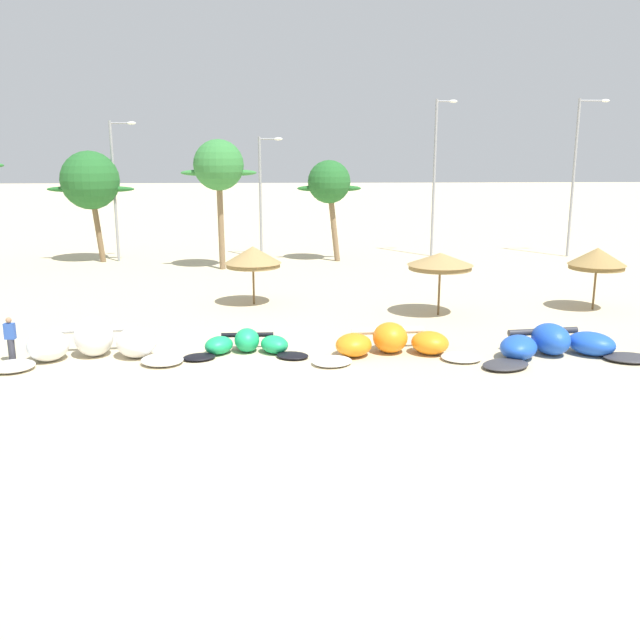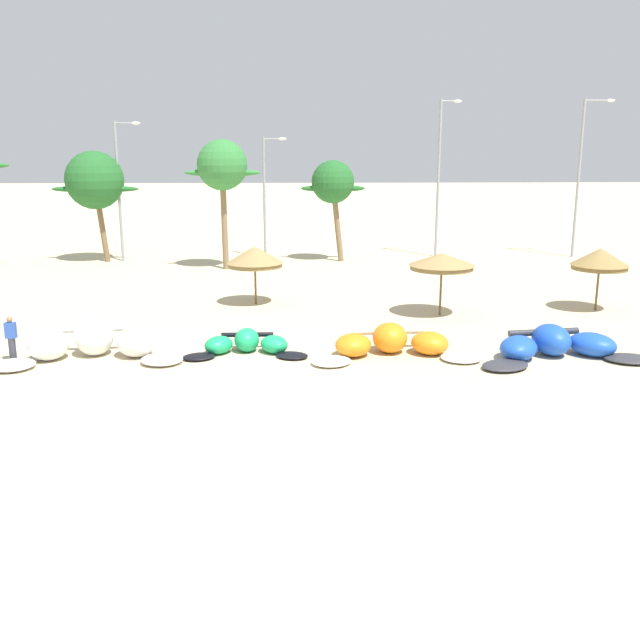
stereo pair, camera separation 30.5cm
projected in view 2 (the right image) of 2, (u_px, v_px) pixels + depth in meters
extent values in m
plane|color=beige|center=(254.00, 362.00, 24.97)|extent=(260.00, 260.00, 0.00)
ellipsoid|color=white|center=(13.00, 365.00, 24.08)|extent=(1.93, 1.88, 0.29)
ellipsoid|color=white|center=(48.00, 345.00, 25.08)|extent=(1.92, 1.96, 1.09)
ellipsoid|color=white|center=(94.00, 335.00, 25.60)|extent=(1.51, 1.61, 1.47)
ellipsoid|color=white|center=(136.00, 342.00, 25.47)|extent=(2.00, 2.01, 1.09)
ellipsoid|color=white|center=(162.00, 359.00, 24.72)|extent=(1.77, 1.69, 0.29)
cylinder|color=white|center=(96.00, 328.00, 26.07)|extent=(2.91, 0.55, 0.26)
cube|color=white|center=(93.00, 336.00, 25.46)|extent=(1.10, 0.63, 0.04)
ellipsoid|color=black|center=(199.00, 357.00, 25.26)|extent=(1.42, 1.27, 0.17)
ellipsoid|color=#199E5B|center=(219.00, 345.00, 25.89)|extent=(1.42, 1.48, 0.64)
ellipsoid|color=#199E5B|center=(247.00, 340.00, 26.15)|extent=(0.93, 1.18, 0.86)
ellipsoid|color=#199E5B|center=(274.00, 344.00, 25.97)|extent=(1.43, 1.49, 0.64)
ellipsoid|color=black|center=(292.00, 355.00, 25.40)|extent=(1.41, 1.25, 0.17)
cylinder|color=black|center=(247.00, 335.00, 26.53)|extent=(1.94, 0.19, 0.18)
cube|color=black|center=(247.00, 341.00, 26.04)|extent=(0.71, 0.43, 0.04)
ellipsoid|color=white|center=(331.00, 361.00, 24.63)|extent=(1.81, 1.73, 0.22)
ellipsoid|color=orange|center=(353.00, 345.00, 25.54)|extent=(1.83, 1.88, 0.82)
ellipsoid|color=orange|center=(390.00, 338.00, 25.98)|extent=(1.36, 1.50, 1.11)
ellipsoid|color=orange|center=(430.00, 343.00, 25.80)|extent=(1.88, 1.91, 0.82)
ellipsoid|color=white|center=(461.00, 358.00, 25.05)|extent=(1.73, 1.63, 0.22)
cylinder|color=white|center=(387.00, 331.00, 26.43)|extent=(2.70, 0.41, 0.24)
cube|color=white|center=(391.00, 339.00, 25.84)|extent=(1.01, 0.57, 0.04)
ellipsoid|color=#333338|center=(505.00, 365.00, 24.16)|extent=(2.13, 1.94, 0.23)
ellipsoid|color=blue|center=(519.00, 348.00, 25.14)|extent=(1.93, 2.13, 0.83)
ellipsoid|color=blue|center=(551.00, 340.00, 25.68)|extent=(1.50, 1.89, 1.13)
ellipsoid|color=blue|center=(592.00, 344.00, 25.60)|extent=(2.12, 2.15, 0.83)
ellipsoid|color=#333338|center=(630.00, 359.00, 24.92)|extent=(1.97, 1.62, 0.23)
cylinder|color=#333338|center=(544.00, 332.00, 26.23)|extent=(2.72, 0.61, 0.25)
cube|color=#333338|center=(554.00, 341.00, 25.51)|extent=(1.06, 0.75, 0.04)
cylinder|color=brown|center=(255.00, 284.00, 33.95)|extent=(0.10, 0.10, 1.99)
cone|color=#9E7F4C|center=(255.00, 255.00, 33.62)|extent=(2.70, 2.70, 0.79)
cylinder|color=olive|center=(255.00, 265.00, 33.74)|extent=(2.56, 2.56, 0.20)
cylinder|color=brown|center=(441.00, 290.00, 31.63)|extent=(0.10, 0.10, 2.27)
cone|color=#9E7F4C|center=(442.00, 259.00, 31.30)|extent=(2.92, 2.92, 0.54)
cylinder|color=olive|center=(442.00, 267.00, 31.38)|extent=(2.77, 2.77, 0.20)
cylinder|color=brown|center=(597.00, 288.00, 32.63)|extent=(0.10, 0.10, 2.10)
cone|color=olive|center=(600.00, 257.00, 32.29)|extent=(2.59, 2.59, 0.78)
cylinder|color=olive|center=(599.00, 267.00, 32.40)|extent=(2.46, 2.46, 0.20)
cylinder|color=#383842|center=(13.00, 350.00, 24.90)|extent=(0.24, 0.24, 0.85)
cube|color=#2D51A8|center=(11.00, 330.00, 24.74)|extent=(0.36, 0.22, 0.56)
sphere|color=#9E7051|center=(9.00, 319.00, 24.64)|extent=(0.20, 0.20, 0.20)
cylinder|color=brown|center=(101.00, 221.00, 46.34)|extent=(0.84, 0.36, 5.29)
sphere|color=#236028|center=(95.00, 180.00, 45.71)|extent=(3.73, 3.73, 3.73)
ellipsoid|color=#236028|center=(72.00, 189.00, 45.79)|extent=(2.61, 0.50, 0.36)
ellipsoid|color=#236028|center=(118.00, 189.00, 45.89)|extent=(2.61, 0.50, 0.36)
cylinder|color=#7F6647|center=(224.00, 218.00, 43.31)|extent=(0.41, 0.36, 6.30)
sphere|color=#337A38|center=(222.00, 165.00, 42.57)|extent=(3.03, 3.03, 3.03)
ellipsoid|color=#337A38|center=(202.00, 173.00, 42.64)|extent=(2.12, 0.50, 0.36)
ellipsoid|color=#337A38|center=(243.00, 173.00, 42.72)|extent=(2.12, 0.50, 0.36)
cylinder|color=#7F6647|center=(337.00, 222.00, 46.52)|extent=(0.92, 0.36, 5.17)
sphere|color=#236028|center=(333.00, 182.00, 45.90)|extent=(2.77, 2.77, 2.77)
ellipsoid|color=#236028|center=(316.00, 188.00, 45.96)|extent=(1.94, 0.50, 0.36)
ellipsoid|color=#236028|center=(350.00, 188.00, 46.04)|extent=(1.94, 0.50, 0.36)
cylinder|color=gray|center=(119.00, 192.00, 46.14)|extent=(0.18, 0.18, 8.97)
cylinder|color=gray|center=(125.00, 123.00, 45.14)|extent=(1.35, 0.10, 0.10)
ellipsoid|color=silver|center=(136.00, 123.00, 45.16)|extent=(0.56, 0.24, 0.20)
cylinder|color=gray|center=(264.00, 198.00, 47.48)|extent=(0.18, 0.18, 8.01)
cylinder|color=gray|center=(273.00, 139.00, 46.59)|extent=(1.25, 0.10, 0.10)
ellipsoid|color=silver|center=(282.00, 139.00, 46.61)|extent=(0.56, 0.24, 0.20)
cylinder|color=gray|center=(438.00, 180.00, 47.95)|extent=(0.18, 0.18, 10.43)
cylinder|color=gray|center=(449.00, 101.00, 46.77)|extent=(1.08, 0.10, 0.10)
ellipsoid|color=silver|center=(458.00, 101.00, 46.79)|extent=(0.56, 0.24, 0.20)
cylinder|color=gray|center=(578.00, 179.00, 47.70)|extent=(0.18, 0.18, 10.47)
cylinder|color=gray|center=(598.00, 100.00, 46.53)|extent=(1.72, 0.10, 0.10)
ellipsoid|color=silver|center=(611.00, 100.00, 46.56)|extent=(0.56, 0.24, 0.20)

